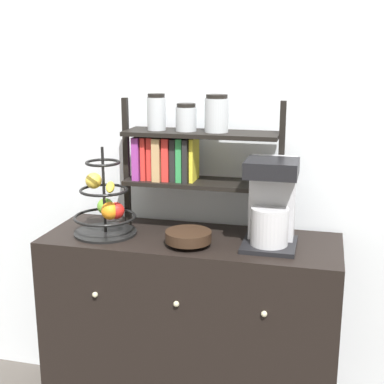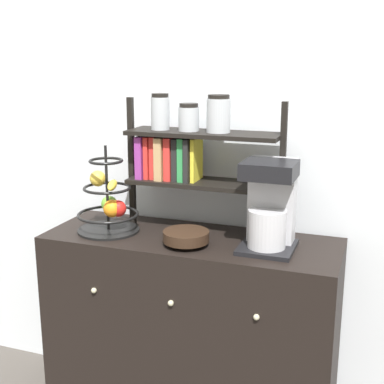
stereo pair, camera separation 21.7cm
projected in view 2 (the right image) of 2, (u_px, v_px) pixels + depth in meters
The scene contains 6 objects.
wall_back at pixel (211, 135), 2.42m from camera, with size 7.00×0.05×2.60m, color silver.
sideboard at pixel (191, 333), 2.38m from camera, with size 1.26×0.47×0.90m.
coffee_maker at pixel (270, 205), 2.11m from camera, with size 0.21×0.23×0.36m.
fruit_stand at pixel (109, 204), 2.33m from camera, with size 0.27×0.27×0.38m.
wooden_bowl at pixel (186, 237), 2.17m from camera, with size 0.19×0.19×0.06m.
shelf_hutch at pixel (187, 149), 2.29m from camera, with size 0.70×0.20×0.60m.
Camera 2 is at (0.74, -1.80, 1.64)m, focal length 50.00 mm.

